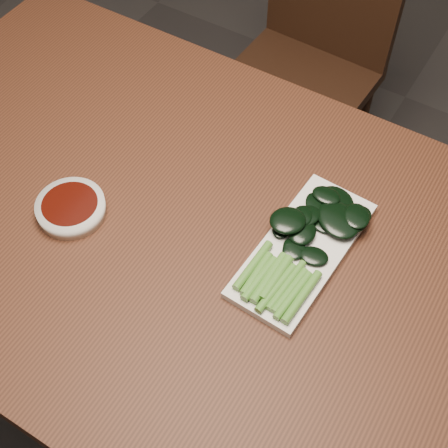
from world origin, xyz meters
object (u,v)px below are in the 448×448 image
(table, at_px, (211,259))
(chair_far, at_px, (309,57))
(gai_lan, at_px, (311,237))
(serving_plate, at_px, (303,249))
(sauce_bowl, at_px, (71,208))

(table, bearing_deg, chair_far, 103.08)
(table, relative_size, gai_lan, 4.85)
(table, height_order, gai_lan, gai_lan)
(table, bearing_deg, gai_lan, 24.98)
(chair_far, height_order, gai_lan, chair_far)
(chair_far, distance_m, serving_plate, 0.85)
(sauce_bowl, bearing_deg, chair_far, 87.34)
(sauce_bowl, xyz_separation_m, gai_lan, (0.37, 0.15, 0.01))
(chair_far, bearing_deg, table, -74.64)
(chair_far, height_order, sauce_bowl, chair_far)
(gai_lan, bearing_deg, sauce_bowl, -158.14)
(table, bearing_deg, sauce_bowl, -160.27)
(table, distance_m, gai_lan, 0.19)
(table, relative_size, sauce_bowl, 12.08)
(gai_lan, bearing_deg, serving_plate, -101.96)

